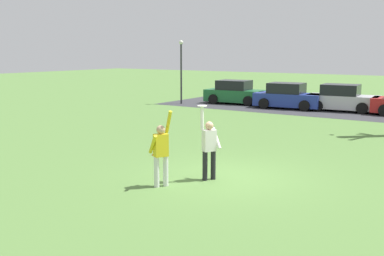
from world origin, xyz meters
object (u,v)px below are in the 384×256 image
Objects in this scene: person_catcher at (209,145)px; parked_car_blue at (288,97)px; frisbee_disc at (202,106)px; person_defender at (161,150)px; field_cone_orange at (156,151)px; parked_car_green at (235,93)px; lamppost_by_lot at (181,66)px; parked_car_silver at (342,99)px.

person_catcher reaches higher than parked_car_blue.
frisbee_disc is 17.40m from parked_car_blue.
frisbee_disc reaches higher than person_defender.
frisbee_disc reaches higher than field_cone_orange.
person_defender is at bearing -49.40° from field_cone_orange.
parked_car_green reaches higher than field_cone_orange.
frisbee_disc is 18.90m from lamppost_by_lot.
person_catcher is at bearing -79.60° from parked_car_blue.
person_defender is at bearing -82.80° from parked_car_blue.
parked_car_green is 16.40m from field_cone_orange.
field_cone_orange is at bearing 149.67° from frisbee_disc.
frisbee_disc is 17.51m from parked_car_silver.
person_defender is 19.48m from lamppost_by_lot.
field_cone_orange is (-2.43, 2.84, -0.82)m from person_defender.
field_cone_orange is at bearing -87.11° from person_catcher.
person_catcher is at bearing -90.40° from parked_car_silver.
parked_car_green is 0.99× the size of lamppost_by_lot.
parked_car_blue is at bearing 41.47° from person_defender.
parked_car_blue is 0.99× the size of lamppost_by_lot.
lamppost_by_lot reaches higher than frisbee_disc.
person_catcher is 19.07m from parked_car_green.
person_catcher is 0.49× the size of parked_car_green.
field_cone_orange is (5.32, -15.51, -0.57)m from parked_car_green.
person_catcher is 6.50× the size of field_cone_orange.
person_catcher is 0.49× the size of lamppost_by_lot.
field_cone_orange is (8.31, -13.33, -2.43)m from lamppost_by_lot.
person_catcher reaches higher than parked_car_silver.
parked_car_blue is (-4.37, 16.79, -1.37)m from frisbee_disc.
parked_car_green is 4.14m from lamppost_by_lot.
lamppost_by_lot is at bearing -148.61° from parked_car_green.
lamppost_by_lot is at bearing 126.91° from frisbee_disc.
parked_car_blue is 15.08m from field_cone_orange.
frisbee_disc is at bearing 0.00° from person_defender.
frisbee_disc is at bearing -53.09° from lamppost_by_lot.
field_cone_orange is (1.33, -15.01, -0.57)m from parked_car_blue.
parked_car_silver is (3.18, 0.63, 0.00)m from parked_car_blue.
lamppost_by_lot is at bearing 121.94° from field_cone_orange.
field_cone_orange is at bearing -58.06° from lamppost_by_lot.
parked_car_blue reaches higher than field_cone_orange.
person_catcher reaches higher than field_cone_orange.
person_defender is 0.48× the size of parked_car_green.
frisbee_disc is at bearing -30.33° from field_cone_orange.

